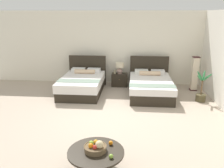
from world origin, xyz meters
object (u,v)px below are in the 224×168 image
Objects in this scene: bed_near_corner at (150,86)px; potted_palm at (201,93)px; table_lamp at (120,67)px; vase at (115,72)px; fruit_bowl at (96,147)px; coffee_table at (96,156)px; loose_apple at (111,156)px; bed_near_window at (83,84)px; loose_orange at (111,143)px; nightstand at (120,80)px; floor_lamp_corner at (195,74)px.

potted_palm is (1.51, -0.52, -0.03)m from bed_near_corner.
table_lamp is 0.25m from vase.
bed_near_corner is 1.60m from potted_palm.
table_lamp reaches higher than fruit_bowl.
vase is 0.15× the size of coffee_table.
bed_near_corner is 1.46m from table_lamp.
coffee_table is 0.35m from loose_apple.
potted_palm is (2.70, 3.68, -0.22)m from fruit_bowl.
table_lamp is 5.55× the size of loose_apple.
bed_near_window is 5.14× the size of table_lamp.
coffee_table is (0.07, -5.03, -0.23)m from vase.
bed_near_window is at bearing 172.27° from potted_palm.
vase is 1.86× the size of loose_orange.
coffee_table is at bearing -105.65° from bed_near_corner.
vase is at bearing -167.17° from nightstand.
bed_near_window is 3.91m from floor_lamp_corner.
fruit_bowl is 0.32m from loose_orange.
fruit_bowl is 5.03× the size of loose_orange.
vase is at bearing 93.80° from loose_apple.
table_lamp is at bearing 151.51° from potted_palm.
bed_near_corner is at bearing 74.35° from coffee_table.
bed_near_corner is 1.70m from floor_lamp_corner.
vase reaches higher than coffee_table.
nightstand is 2.94m from potted_palm.
loose_apple is at bearing -116.27° from floor_lamp_corner.
loose_apple is (0.27, -0.18, 0.14)m from coffee_table.
vase is (-0.18, -0.06, -0.17)m from table_lamp.
coffee_table is 0.17m from fruit_bowl.
bed_near_window is 4.60m from loose_apple.
bed_near_corner is 1.86× the size of floor_lamp_corner.
bed_near_window is 4.35m from coffee_table.
potted_palm is at bearing -28.15° from nightstand.
bed_near_corner is at bearing 74.32° from fruit_bowl.
fruit_bowl is 5.53m from floor_lamp_corner.
potted_palm reaches higher than vase.
coffee_table is 12.43× the size of loose_orange.
loose_apple is 0.40m from loose_orange.
loose_orange is at bearing -118.61° from floor_lamp_corner.
bed_near_corner is at bearing 78.32° from loose_apple.
table_lamp is at bearing 18.87° from vase.
bed_near_corner reaches higher than loose_apple.
vase is 0.37× the size of fruit_bowl.
vase is at bearing 146.66° from bed_near_corner.
vase is 4.83m from loose_orange.
table_lamp reaches higher than loose_orange.
coffee_table is 13.05× the size of loose_apple.
bed_near_corner is 15.62× the size of vase.
table_lamp is 5.28× the size of loose_orange.
potted_palm is (2.59, -1.41, -0.44)m from table_lamp.
loose_apple is (0.17, -5.27, -0.26)m from table_lamp.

